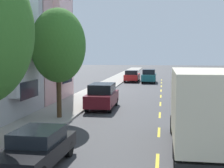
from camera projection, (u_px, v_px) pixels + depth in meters
ground_plane at (161, 93)px, 35.58m from camera, size 160.00×160.00×0.00m
sidewalk_left at (93, 93)px, 34.68m from camera, size 3.20×120.00×0.14m
lane_centerline_dashes at (161, 100)px, 30.16m from camera, size 0.14×47.20×0.01m
townhouse_third_rose at (2, 32)px, 29.53m from camera, size 11.76×8.13×12.69m
street_tree_second at (58, 46)px, 20.84m from camera, size 3.49×3.49×6.96m
delivery_box_truck at (201, 106)px, 14.22m from camera, size 2.41×7.52×3.57m
parked_wagon_white at (200, 83)px, 37.89m from camera, size 1.94×4.75×1.50m
parked_suv_burgundy at (102, 96)px, 25.29m from camera, size 2.00×4.82×1.93m
parked_pickup_silver at (207, 89)px, 31.79m from camera, size 2.13×5.35×1.73m
parked_pickup_red at (132, 76)px, 49.02m from camera, size 2.00×5.30×1.73m
parked_sedan_black at (36, 148)px, 12.26m from camera, size 1.89×4.54×1.43m
parked_suv_charcoal at (218, 97)px, 24.50m from camera, size 2.08×4.85×1.93m
moving_teal_sedan at (149, 76)px, 47.49m from camera, size 1.95×4.80×1.93m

